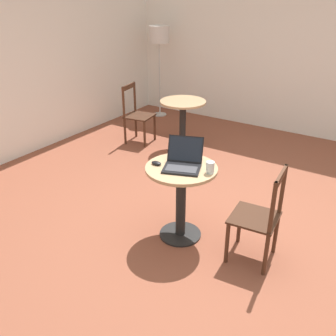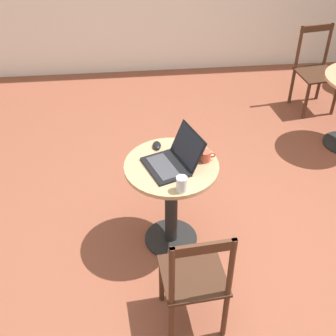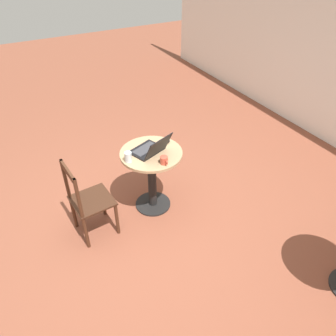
{
  "view_description": "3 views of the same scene",
  "coord_description": "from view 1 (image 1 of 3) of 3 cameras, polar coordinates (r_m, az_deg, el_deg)",
  "views": [
    {
      "loc": [
        -2.97,
        -1.33,
        2.25
      ],
      "look_at": [
        -0.34,
        0.39,
        0.72
      ],
      "focal_mm": 40.0,
      "sensor_mm": 36.0,
      "label": 1
    },
    {
      "loc": [
        -0.6,
        -2.3,
        2.77
      ],
      "look_at": [
        -0.33,
        0.37,
        0.64
      ],
      "focal_mm": 50.0,
      "sensor_mm": 36.0,
      "label": 2
    },
    {
      "loc": [
        2.28,
        -0.96,
        2.71
      ],
      "look_at": [
        -0.06,
        0.32,
        0.7
      ],
      "focal_mm": 35.0,
      "sensor_mm": 36.0,
      "label": 3
    }
  ],
  "objects": [
    {
      "name": "laptop",
      "position": [
        3.41,
        2.29,
        0.91
      ],
      "size": [
        0.44,
        0.43,
        0.24
      ],
      "color": "black",
      "rests_on": "cafe_table_near"
    },
    {
      "name": "chair_near_front",
      "position": [
        3.36,
        13.77,
        -7.35
      ],
      "size": [
        0.43,
        0.43,
        0.91
      ],
      "color": "#472819",
      "rests_on": "ground_plane"
    },
    {
      "name": "cafe_table_near",
      "position": [
        3.53,
        2.0,
        -3.14
      ],
      "size": [
        0.67,
        0.67,
        0.76
      ],
      "color": "black",
      "rests_on": "ground_plane"
    },
    {
      "name": "wall_back",
      "position": [
        5.51,
        -24.23,
        14.45
      ],
      "size": [
        9.4,
        0.06,
        2.7
      ],
      "color": "white",
      "rests_on": "ground_plane"
    },
    {
      "name": "mug",
      "position": [
        3.61,
        3.7,
        2.23
      ],
      "size": [
        0.12,
        0.08,
        0.08
      ],
      "color": "#C64C38",
      "rests_on": "cafe_table_near"
    },
    {
      "name": "ground_plane",
      "position": [
        3.95,
        7.51,
        -8.92
      ],
      "size": [
        16.0,
        16.0,
        0.0
      ],
      "primitive_type": "plane",
      "color": "brown"
    },
    {
      "name": "mouse",
      "position": [
        3.47,
        -1.79,
        0.75
      ],
      "size": [
        0.06,
        0.1,
        0.03
      ],
      "color": "black",
      "rests_on": "cafe_table_near"
    },
    {
      "name": "wall_side",
      "position": [
        6.4,
        21.78,
        16.2
      ],
      "size": [
        0.06,
        9.4,
        2.7
      ],
      "color": "white",
      "rests_on": "ground_plane"
    },
    {
      "name": "floor_lamp",
      "position": [
        7.01,
        -1.35,
        19.23
      ],
      "size": [
        0.36,
        0.36,
        1.63
      ],
      "color": "#B7B7B7",
      "rests_on": "ground_plane"
    },
    {
      "name": "chair_mid_back",
      "position": [
        5.9,
        -4.74,
        8.09
      ],
      "size": [
        0.45,
        0.45,
        0.91
      ],
      "color": "#472819",
      "rests_on": "ground_plane"
    },
    {
      "name": "drinking_glass",
      "position": [
        3.32,
        6.45,
        0.09
      ],
      "size": [
        0.07,
        0.07,
        0.11
      ],
      "color": "silver",
      "rests_on": "cafe_table_near"
    },
    {
      "name": "cafe_table_mid",
      "position": [
        5.55,
        2.26,
        7.96
      ],
      "size": [
        0.67,
        0.67,
        0.76
      ],
      "color": "black",
      "rests_on": "ground_plane"
    }
  ]
}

